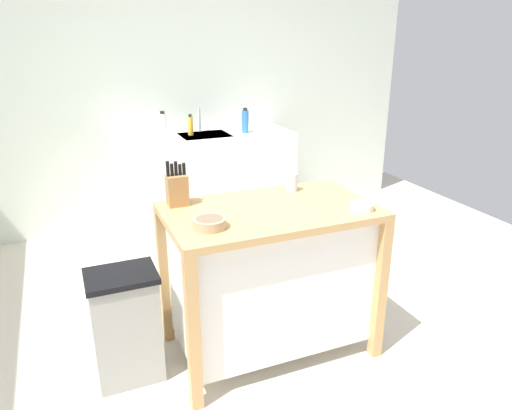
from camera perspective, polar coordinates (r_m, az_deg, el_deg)
The scene contains 13 objects.
ground_plane at distance 2.92m, azimuth -0.56°, elevation -17.90°, with size 6.25×6.25×0.00m, color beige.
wall_back at distance 4.61m, azimuth -12.13°, elevation 13.50°, with size 5.25×0.10×2.60m, color silver.
kitchen_island at distance 2.75m, azimuth 1.62°, elevation -8.02°, with size 1.14×0.68×0.89m.
knife_block at distance 2.64m, azimuth -9.37°, elevation 1.89°, with size 0.11×0.09×0.25m.
bowl_ceramic_wide at distance 2.62m, azimuth 12.51°, elevation -0.13°, with size 0.13×0.13×0.04m.
bowl_stoneware_deep at distance 2.34m, azimuth -5.55°, elevation -2.12°, with size 0.16×0.16×0.05m.
drinking_cup at distance 2.86m, azimuth 4.27°, elevation 2.71°, with size 0.07×0.07×0.11m.
trash_bin at distance 2.72m, azimuth -15.20°, elevation -13.69°, with size 0.36×0.28×0.63m.
sink_counter at distance 4.53m, azimuth -5.98°, elevation 2.78°, with size 1.61×0.60×0.90m.
sink_faucet at distance 4.53m, azimuth -6.76°, elevation 10.04°, with size 0.02×0.02×0.22m.
bottle_hand_soap at distance 4.45m, azimuth -1.30°, elevation 9.93°, with size 0.07×0.07×0.23m.
bottle_dish_soap at distance 4.39m, azimuth -7.81°, elevation 9.35°, with size 0.05×0.05×0.19m.
bottle_spray_cleaner at distance 4.34m, azimuth -11.06°, elevation 9.32°, with size 0.06×0.06×0.23m.
Camera 1 is at (-0.86, -2.13, 1.80)m, focal length 33.63 mm.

